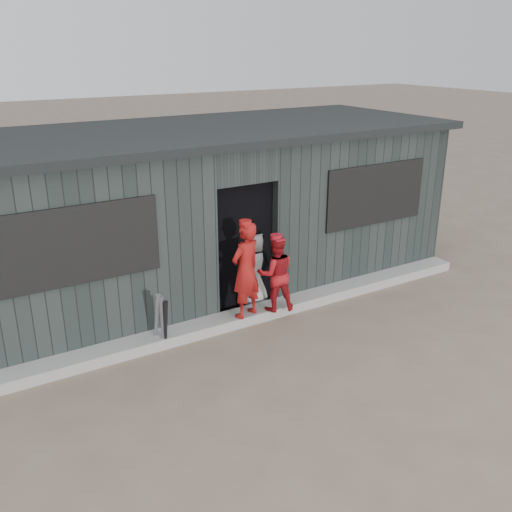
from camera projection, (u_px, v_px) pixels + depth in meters
ground at (331, 375)px, 7.07m from camera, size 80.00×80.00×0.00m
curb at (255, 314)px, 8.50m from camera, size 8.00×0.36×0.15m
bat_left at (157, 320)px, 7.55m from camera, size 0.09×0.34×0.84m
bat_mid at (162, 322)px, 7.51m from camera, size 0.11×0.19×0.82m
bat_right at (166, 325)px, 7.52m from camera, size 0.09×0.21×0.74m
player_red_left at (246, 270)px, 8.04m from camera, size 0.60×0.48×1.42m
player_red_right at (276, 273)px, 8.28m from camera, size 0.66×0.59×1.14m
player_grey_back at (254, 269)px, 8.77m from camera, size 0.66×0.50×1.21m
dugout at (203, 209)px, 9.42m from camera, size 8.30×3.30×2.62m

